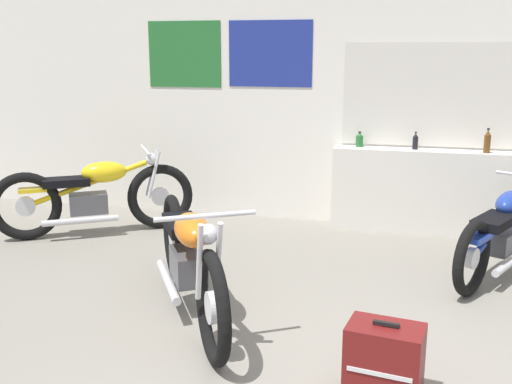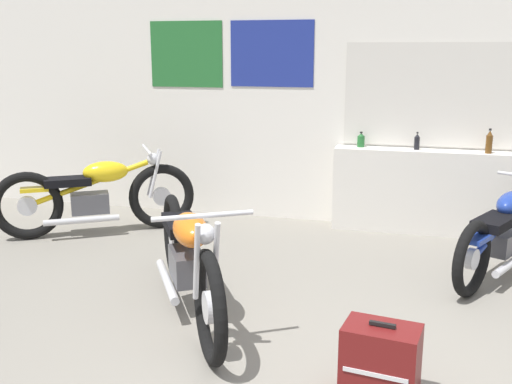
{
  "view_description": "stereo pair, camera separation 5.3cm",
  "coord_description": "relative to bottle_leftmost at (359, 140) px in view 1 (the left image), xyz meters",
  "views": [
    {
      "loc": [
        0.36,
        -2.92,
        1.91
      ],
      "look_at": [
        -0.9,
        2.0,
        0.7
      ],
      "focal_mm": 42.0,
      "sensor_mm": 36.0,
      "label": 1
    },
    {
      "loc": [
        0.41,
        -2.9,
        1.91
      ],
      "look_at": [
        -0.9,
        2.0,
        0.7
      ],
      "focal_mm": 42.0,
      "sensor_mm": 36.0,
      "label": 2
    }
  ],
  "objects": [
    {
      "name": "hard_case_darkred",
      "position": [
        0.45,
        -3.38,
        -0.74
      ],
      "size": [
        0.45,
        0.33,
        0.46
      ],
      "color": "maroon",
      "rests_on": "ground_plane"
    },
    {
      "name": "bottle_left_center",
      "position": [
        0.58,
        -0.03,
        0.01
      ],
      "size": [
        0.06,
        0.06,
        0.19
      ],
      "color": "black",
      "rests_on": "sill_counter"
    },
    {
      "name": "motorcycle_orange",
      "position": [
        -0.99,
        -2.6,
        -0.52
      ],
      "size": [
        1.21,
        1.93,
        0.93
      ],
      "color": "black",
      "rests_on": "ground_plane"
    },
    {
      "name": "motorcycle_yellow",
      "position": [
        -2.65,
        -0.99,
        -0.54
      ],
      "size": [
        1.82,
        1.2,
        0.89
      ],
      "color": "black",
      "rests_on": "ground_plane"
    },
    {
      "name": "wall_back",
      "position": [
        0.16,
        0.14,
        0.44
      ],
      "size": [
        10.0,
        0.07,
        2.8
      ],
      "color": "silver",
      "rests_on": "ground_plane"
    },
    {
      "name": "motorcycle_blue",
      "position": [
        1.38,
        -1.09,
        -0.57
      ],
      "size": [
        1.06,
        1.87,
        0.78
      ],
      "color": "black",
      "rests_on": "ground_plane"
    },
    {
      "name": "sill_counter",
      "position": [
        0.73,
        -0.04,
        -0.52
      ],
      "size": [
        1.98,
        0.28,
        0.89
      ],
      "color": "silver",
      "rests_on": "ground_plane"
    },
    {
      "name": "bottle_center",
      "position": [
        1.29,
        -0.08,
        0.04
      ],
      "size": [
        0.07,
        0.07,
        0.25
      ],
      "color": "#5B3814",
      "rests_on": "sill_counter"
    },
    {
      "name": "bottle_leftmost",
      "position": [
        0.0,
        0.0,
        0.0
      ],
      "size": [
        0.08,
        0.08,
        0.16
      ],
      "color": "#23662D",
      "rests_on": "sill_counter"
    }
  ]
}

